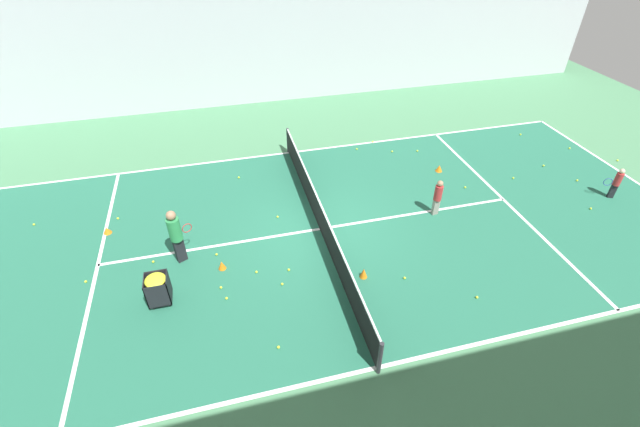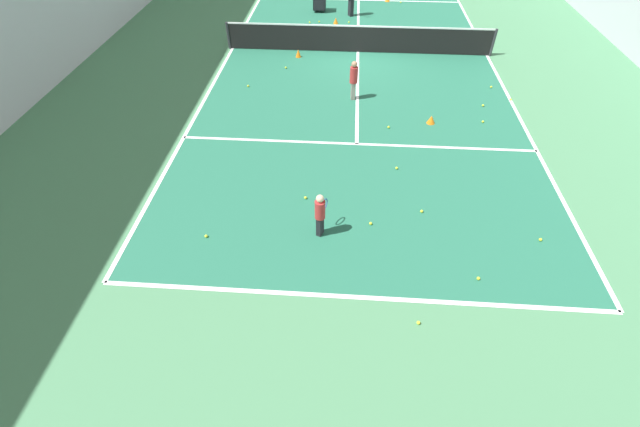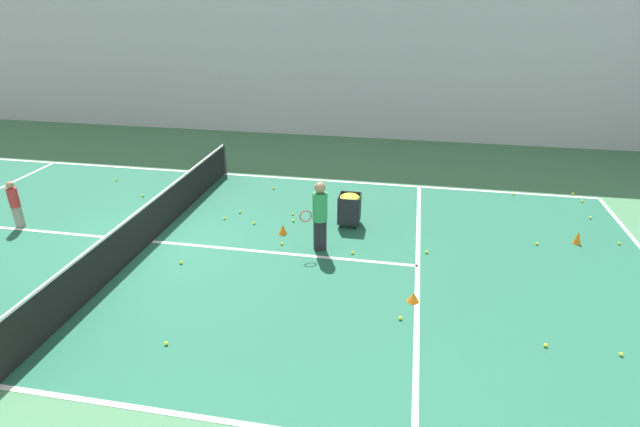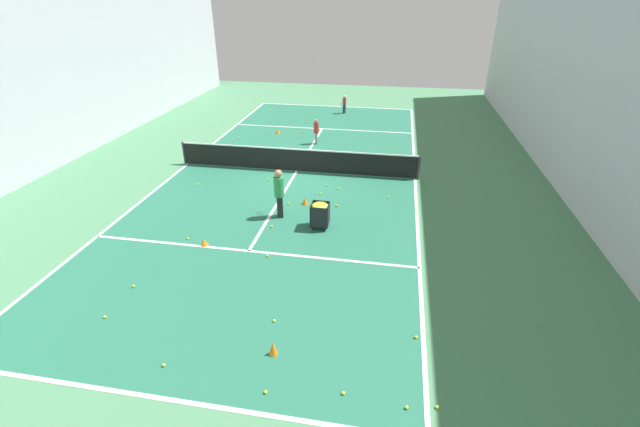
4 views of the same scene
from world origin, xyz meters
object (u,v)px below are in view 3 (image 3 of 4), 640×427
object	(u,v)px
coach_at_net	(320,212)
child_midcourt	(14,201)
ball_cart	(350,204)
training_cone_0	(578,237)
tennis_net	(149,222)

from	to	relation	value
coach_at_net	child_midcourt	world-z (taller)	coach_at_net
coach_at_net	child_midcourt	distance (m)	7.83
coach_at_net	ball_cart	bearing A→B (deg)	-135.09
child_midcourt	training_cone_0	distance (m)	13.97
training_cone_0	coach_at_net	bearing A→B (deg)	-76.59
child_midcourt	tennis_net	bearing A→B (deg)	-8.90
coach_at_net	ball_cart	xyz separation A→B (m)	(-1.46, 0.50, -0.37)
coach_at_net	training_cone_0	world-z (taller)	coach_at_net
child_midcourt	ball_cart	bearing A→B (deg)	4.76
child_midcourt	ball_cart	distance (m)	8.49
tennis_net	training_cone_0	distance (m)	10.28
coach_at_net	child_midcourt	xyz separation A→B (m)	(0.20, -7.83, -0.26)
tennis_net	child_midcourt	distance (m)	3.76
tennis_net	ball_cart	distance (m)	4.93
tennis_net	training_cone_0	world-z (taller)	tennis_net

